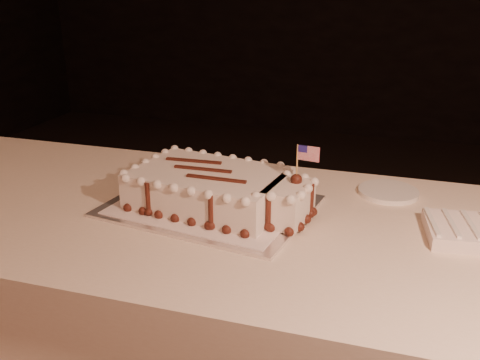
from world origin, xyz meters
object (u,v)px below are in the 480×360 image
(banquet_table, at_px, (301,357))
(napkin_stack, at_px, (479,232))
(cake_board, at_px, (210,206))
(sheet_cake, at_px, (219,189))
(side_plate, at_px, (388,192))

(banquet_table, height_order, napkin_stack, napkin_stack)
(cake_board, bearing_deg, sheet_cake, 0.41)
(side_plate, bearing_deg, cake_board, -152.35)
(banquet_table, distance_m, sheet_cake, 0.49)
(cake_board, bearing_deg, banquet_table, 1.14)
(sheet_cake, height_order, napkin_stack, sheet_cake)
(sheet_cake, height_order, side_plate, sheet_cake)
(napkin_stack, height_order, side_plate, napkin_stack)
(banquet_table, relative_size, side_plate, 15.14)
(side_plate, bearing_deg, banquet_table, -123.29)
(sheet_cake, xyz_separation_m, napkin_stack, (0.61, 0.02, -0.04))
(side_plate, bearing_deg, napkin_stack, -45.16)
(cake_board, distance_m, napkin_stack, 0.63)
(napkin_stack, xyz_separation_m, side_plate, (-0.20, 0.21, -0.01))
(banquet_table, bearing_deg, napkin_stack, 8.01)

